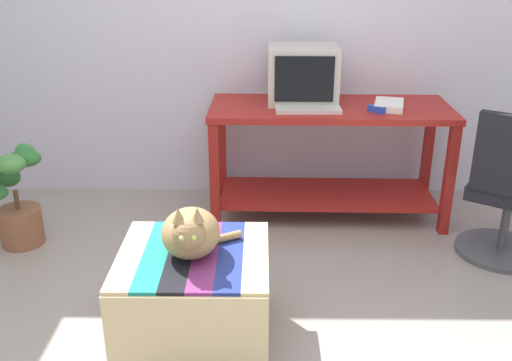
{
  "coord_description": "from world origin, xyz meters",
  "views": [
    {
      "loc": [
        0.01,
        -1.95,
        1.71
      ],
      "look_at": [
        -0.01,
        0.85,
        0.55
      ],
      "focal_mm": 40.33,
      "sensor_mm": 36.0,
      "label": 1
    }
  ],
  "objects_px": {
    "tv_monitor": "(303,75)",
    "ottoman_with_blanket": "(195,296)",
    "keyboard": "(308,110)",
    "office_chair": "(508,197)",
    "cat": "(191,233)",
    "desk": "(329,142)",
    "book": "(389,105)",
    "stapler": "(376,109)",
    "potted_plant": "(15,201)"
  },
  "relations": [
    {
      "from": "desk",
      "to": "potted_plant",
      "type": "relative_size",
      "value": 2.48
    },
    {
      "from": "ottoman_with_blanket",
      "to": "office_chair",
      "type": "distance_m",
      "value": 1.87
    },
    {
      "from": "office_chair",
      "to": "tv_monitor",
      "type": "bearing_deg",
      "value": 2.5
    },
    {
      "from": "tv_monitor",
      "to": "book",
      "type": "xyz_separation_m",
      "value": [
        0.53,
        -0.15,
        -0.15
      ]
    },
    {
      "from": "book",
      "to": "potted_plant",
      "type": "bearing_deg",
      "value": -156.4
    },
    {
      "from": "desk",
      "to": "book",
      "type": "distance_m",
      "value": 0.45
    },
    {
      "from": "potted_plant",
      "to": "office_chair",
      "type": "height_order",
      "value": "office_chair"
    },
    {
      "from": "office_chair",
      "to": "desk",
      "type": "bearing_deg",
      "value": 2.42
    },
    {
      "from": "office_chair",
      "to": "stapler",
      "type": "distance_m",
      "value": 0.91
    },
    {
      "from": "cat",
      "to": "keyboard",
      "type": "bearing_deg",
      "value": 60.9
    },
    {
      "from": "book",
      "to": "cat",
      "type": "distance_m",
      "value": 1.72
    },
    {
      "from": "tv_monitor",
      "to": "potted_plant",
      "type": "bearing_deg",
      "value": -161.36
    },
    {
      "from": "tv_monitor",
      "to": "keyboard",
      "type": "bearing_deg",
      "value": -83.58
    },
    {
      "from": "keyboard",
      "to": "stapler",
      "type": "xyz_separation_m",
      "value": [
        0.41,
        -0.02,
        0.01
      ]
    },
    {
      "from": "potted_plant",
      "to": "stapler",
      "type": "height_order",
      "value": "stapler"
    },
    {
      "from": "keyboard",
      "to": "book",
      "type": "distance_m",
      "value": 0.52
    },
    {
      "from": "stapler",
      "to": "desk",
      "type": "bearing_deg",
      "value": 103.6
    },
    {
      "from": "desk",
      "to": "cat",
      "type": "relative_size",
      "value": 4.34
    },
    {
      "from": "cat",
      "to": "stapler",
      "type": "relative_size",
      "value": 3.21
    },
    {
      "from": "book",
      "to": "stapler",
      "type": "xyz_separation_m",
      "value": [
        -0.1,
        -0.1,
        -0.0
      ]
    },
    {
      "from": "book",
      "to": "stapler",
      "type": "bearing_deg",
      "value": -120.72
    },
    {
      "from": "book",
      "to": "potted_plant",
      "type": "relative_size",
      "value": 0.42
    },
    {
      "from": "keyboard",
      "to": "office_chair",
      "type": "bearing_deg",
      "value": -22.76
    },
    {
      "from": "desk",
      "to": "book",
      "type": "relative_size",
      "value": 5.88
    },
    {
      "from": "book",
      "to": "ottoman_with_blanket",
      "type": "bearing_deg",
      "value": -116.57
    },
    {
      "from": "tv_monitor",
      "to": "ottoman_with_blanket",
      "type": "height_order",
      "value": "tv_monitor"
    },
    {
      "from": "ottoman_with_blanket",
      "to": "stapler",
      "type": "height_order",
      "value": "stapler"
    },
    {
      "from": "tv_monitor",
      "to": "cat",
      "type": "relative_size",
      "value": 1.26
    },
    {
      "from": "keyboard",
      "to": "tv_monitor",
      "type": "bearing_deg",
      "value": 94.42
    },
    {
      "from": "ottoman_with_blanket",
      "to": "cat",
      "type": "bearing_deg",
      "value": -99.55
    },
    {
      "from": "desk",
      "to": "ottoman_with_blanket",
      "type": "distance_m",
      "value": 1.56
    },
    {
      "from": "tv_monitor",
      "to": "office_chair",
      "type": "relative_size",
      "value": 0.5
    },
    {
      "from": "ottoman_with_blanket",
      "to": "potted_plant",
      "type": "relative_size",
      "value": 1.07
    },
    {
      "from": "desk",
      "to": "stapler",
      "type": "xyz_separation_m",
      "value": [
        0.26,
        -0.15,
        0.26
      ]
    },
    {
      "from": "keyboard",
      "to": "office_chair",
      "type": "height_order",
      "value": "office_chair"
    },
    {
      "from": "desk",
      "to": "stapler",
      "type": "distance_m",
      "value": 0.4
    },
    {
      "from": "desk",
      "to": "tv_monitor",
      "type": "height_order",
      "value": "tv_monitor"
    },
    {
      "from": "cat",
      "to": "desk",
      "type": "bearing_deg",
      "value": 58.01
    },
    {
      "from": "cat",
      "to": "office_chair",
      "type": "bearing_deg",
      "value": 21.23
    },
    {
      "from": "ottoman_with_blanket",
      "to": "stapler",
      "type": "bearing_deg",
      "value": 50.11
    },
    {
      "from": "tv_monitor",
      "to": "stapler",
      "type": "height_order",
      "value": "tv_monitor"
    },
    {
      "from": "keyboard",
      "to": "cat",
      "type": "bearing_deg",
      "value": -116.63
    },
    {
      "from": "ottoman_with_blanket",
      "to": "book",
      "type": "bearing_deg",
      "value": 49.74
    },
    {
      "from": "book",
      "to": "ottoman_with_blanket",
      "type": "distance_m",
      "value": 1.78
    },
    {
      "from": "ottoman_with_blanket",
      "to": "office_chair",
      "type": "xyz_separation_m",
      "value": [
        1.7,
        0.77,
        0.16
      ]
    },
    {
      "from": "tv_monitor",
      "to": "cat",
      "type": "distance_m",
      "value": 1.61
    },
    {
      "from": "tv_monitor",
      "to": "book",
      "type": "relative_size",
      "value": 1.71
    },
    {
      "from": "cat",
      "to": "ottoman_with_blanket",
      "type": "bearing_deg",
      "value": 76.99
    },
    {
      "from": "potted_plant",
      "to": "office_chair",
      "type": "bearing_deg",
      "value": -2.59
    },
    {
      "from": "book",
      "to": "cat",
      "type": "height_order",
      "value": "book"
    }
  ]
}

